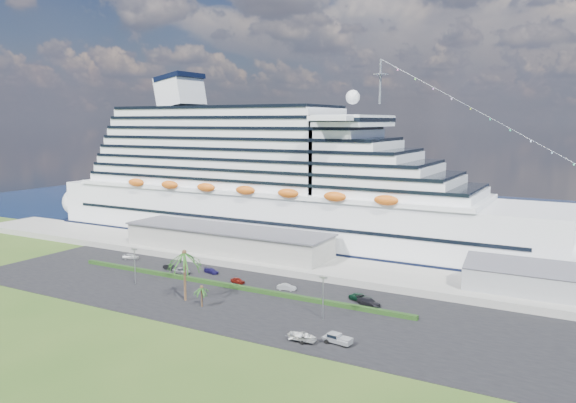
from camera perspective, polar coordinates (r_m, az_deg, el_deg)
The scene contains 22 objects.
ground at distance 112.42m, azimuth -7.68°, elevation -11.31°, with size 420.00×420.00×0.00m, color #2F4E1A.
asphalt_lot at distance 120.89m, azimuth -4.51°, elevation -9.82°, with size 140.00×38.00×0.12m, color black.
wharf at distance 144.68m, azimuth 1.90°, elevation -6.42°, with size 240.00×20.00×1.80m, color gray.
water at distance 226.95m, azimuth 12.37°, elevation -1.48°, with size 420.00×160.00×0.02m, color black.
cruise_ship at distance 172.63m, azimuth -0.78°, elevation 1.31°, with size 191.00×38.00×54.00m.
terminal_building at distance 156.44m, azimuth -6.28°, elevation -3.80°, with size 61.00×15.00×6.30m.
port_shed at distance 129.36m, azimuth 23.01°, elevation -7.25°, with size 24.00×12.31×7.37m.
hedge at distance 129.01m, azimuth -6.26°, elevation -8.44°, with size 88.00×1.10×0.90m, color black.
lamp_post_left at distance 134.36m, azimuth -15.31°, elevation -5.90°, with size 1.60×0.35×8.27m.
lamp_post_right at distance 107.34m, azimuth 3.59°, elevation -9.20°, with size 1.60×0.35×8.27m.
palm_tall at distance 118.77m, azimuth -10.49°, elevation -5.68°, with size 8.82×8.82×11.13m.
palm_short at distance 115.77m, azimuth -8.77°, elevation -8.85°, with size 3.53×3.53×4.56m.
parked_car_0 at distance 158.88m, azimuth -15.67°, elevation -5.40°, with size 1.80×4.47×1.52m, color #B9BABC.
parked_car_1 at distance 145.57m, azimuth -11.87°, elevation -6.54°, with size 1.47×4.21×1.39m, color black.
parked_car_2 at distance 141.64m, azimuth -10.75°, elevation -6.92°, with size 2.28×4.95×1.37m, color gray.
parked_car_3 at distance 140.68m, azimuth -7.79°, elevation -6.98°, with size 1.75×4.31×1.25m, color #1D1750.
parked_car_4 at distance 131.69m, azimuth -5.13°, elevation -8.00°, with size 1.48×3.69×1.26m, color maroon.
parked_car_5 at distance 125.89m, azimuth -0.14°, elevation -8.70°, with size 1.48×4.24×1.40m, color #9C9EA2.
parked_car_6 at distance 119.62m, azimuth 7.45°, elevation -9.66°, with size 2.46×5.33×1.48m, color black.
parked_car_7 at distance 117.19m, azimuth 8.22°, elevation -10.05°, with size 2.15×5.28×1.53m, color black.
pickup_truck at distance 97.60m, azimuth 5.02°, elevation -13.68°, with size 5.19×2.42×1.76m.
boat_trailer at distance 97.81m, azimuth 1.47°, elevation -13.50°, with size 5.93×3.91×1.70m.
Camera 1 is at (64.02, -84.50, 37.41)m, focal length 35.00 mm.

